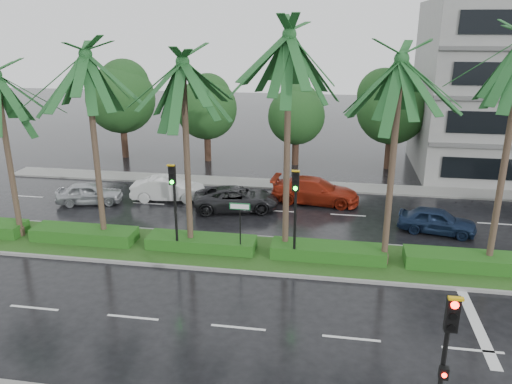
% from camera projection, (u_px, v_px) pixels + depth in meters
% --- Properties ---
extents(ground, '(120.00, 120.00, 0.00)m').
position_uv_depth(ground, '(260.00, 265.00, 22.59)').
color(ground, black).
rests_on(ground, ground).
extents(far_sidewalk, '(40.00, 2.00, 0.12)m').
position_uv_depth(far_sidewalk, '(288.00, 185.00, 33.79)').
color(far_sidewalk, gray).
rests_on(far_sidewalk, ground).
extents(median, '(36.00, 4.00, 0.15)m').
position_uv_depth(median, '(263.00, 254.00, 23.50)').
color(median, gray).
rests_on(median, ground).
extents(hedge, '(35.20, 1.40, 0.60)m').
position_uv_depth(hedge, '(263.00, 247.00, 23.38)').
color(hedge, '#194B15').
rests_on(hedge, median).
extents(lane_markings, '(34.00, 13.06, 0.01)m').
position_uv_depth(lane_markings, '(327.00, 275.00, 21.71)').
color(lane_markings, silver).
rests_on(lane_markings, ground).
extents(palm_row, '(26.30, 4.20, 10.62)m').
position_uv_depth(palm_row, '(235.00, 71.00, 21.03)').
color(palm_row, '#463528').
rests_on(palm_row, median).
extents(signal_near, '(0.34, 0.45, 4.36)m').
position_uv_depth(signal_near, '(444.00, 365.00, 12.07)').
color(signal_near, black).
rests_on(signal_near, near_sidewalk).
extents(signal_median_left, '(0.34, 0.42, 4.36)m').
position_uv_depth(signal_median_left, '(174.00, 196.00, 22.53)').
color(signal_median_left, black).
rests_on(signal_median_left, median).
extents(signal_median_right, '(0.34, 0.42, 4.36)m').
position_uv_depth(signal_median_right, '(295.00, 202.00, 21.68)').
color(signal_median_right, black).
rests_on(signal_median_right, median).
extents(street_sign, '(0.95, 0.09, 2.60)m').
position_uv_depth(street_sign, '(240.00, 216.00, 22.52)').
color(street_sign, black).
rests_on(street_sign, median).
extents(bg_trees, '(33.46, 5.47, 7.91)m').
position_uv_depth(bg_trees, '(302.00, 103.00, 37.46)').
color(bg_trees, '#332017').
rests_on(bg_trees, ground).
extents(car_silver, '(2.49, 4.14, 1.32)m').
position_uv_depth(car_silver, '(90.00, 193.00, 30.21)').
color(car_silver, '#B0B3B8').
rests_on(car_silver, ground).
extents(car_white, '(2.11, 4.61, 1.46)m').
position_uv_depth(car_white, '(168.00, 189.00, 30.77)').
color(car_white, silver).
rests_on(car_white, ground).
extents(car_darkgrey, '(3.31, 5.33, 1.38)m').
position_uv_depth(car_darkgrey, '(236.00, 199.00, 29.16)').
color(car_darkgrey, '#242427').
rests_on(car_darkgrey, ground).
extents(car_red, '(2.62, 5.48, 1.54)m').
position_uv_depth(car_red, '(315.00, 191.00, 30.30)').
color(car_red, maroon).
rests_on(car_red, ground).
extents(car_blue, '(2.32, 4.14, 1.33)m').
position_uv_depth(car_blue, '(437.00, 221.00, 25.93)').
color(car_blue, '#162543').
rests_on(car_blue, ground).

